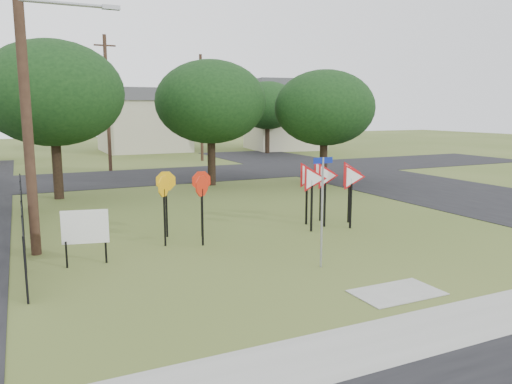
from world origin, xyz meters
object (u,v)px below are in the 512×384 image
(stop_sign_cluster, at_px, (183,190))
(yield_sign_cluster, at_px, (328,178))
(info_board, at_px, (85,229))
(street_name_sign, at_px, (322,205))

(stop_sign_cluster, xyz_separation_m, yield_sign_cluster, (5.29, -0.14, 0.08))
(stop_sign_cluster, distance_m, info_board, 3.44)
(street_name_sign, xyz_separation_m, stop_sign_cluster, (-2.47, 4.12, -0.04))
(stop_sign_cluster, bearing_deg, street_name_sign, -59.08)
(yield_sign_cluster, height_order, info_board, yield_sign_cluster)
(street_name_sign, relative_size, info_board, 1.93)
(yield_sign_cluster, bearing_deg, info_board, -172.10)
(stop_sign_cluster, height_order, info_board, stop_sign_cluster)
(info_board, bearing_deg, stop_sign_cluster, 22.64)
(info_board, bearing_deg, street_name_sign, -26.75)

